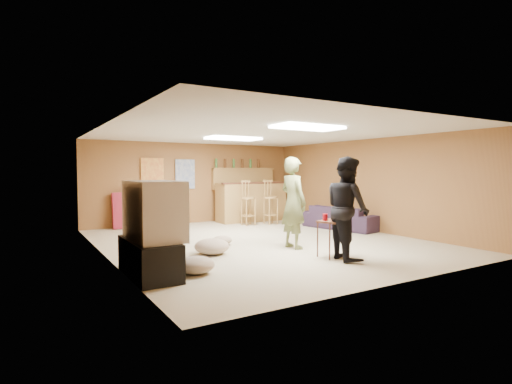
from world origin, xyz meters
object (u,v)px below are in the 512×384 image
bar_counter (251,202)px  person_black (347,208)px  person_olive (293,203)px  tray_table (333,239)px  tv_body (154,210)px  sofa (341,217)px

bar_counter → person_black: size_ratio=1.20×
person_olive → tray_table: 1.12m
tv_body → bar_counter: (4.15, 4.45, -0.35)m
person_black → sofa: 3.53m
sofa → tray_table: size_ratio=3.14×
person_black → tray_table: bearing=38.9°
bar_counter → tray_table: (-1.26, -4.83, -0.24)m
tv_body → person_olive: 2.86m
tray_table → tv_body: bearing=172.4°
tv_body → tray_table: 2.97m
tray_table → person_black: bearing=-67.0°
bar_counter → person_black: bearing=-102.9°
person_olive → person_black: (0.19, -1.21, -0.01)m
tv_body → person_black: size_ratio=0.66×
sofa → tray_table: (-2.41, -2.37, 0.03)m
bar_counter → tray_table: bar_counter is taller
person_olive → tray_table: person_olive is taller
tv_body → person_black: (2.99, -0.62, -0.07)m
person_olive → person_black: person_olive is taller
person_olive → bar_counter: bearing=-22.6°
person_black → bar_counter: bearing=3.0°
person_olive → tray_table: size_ratio=2.75×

